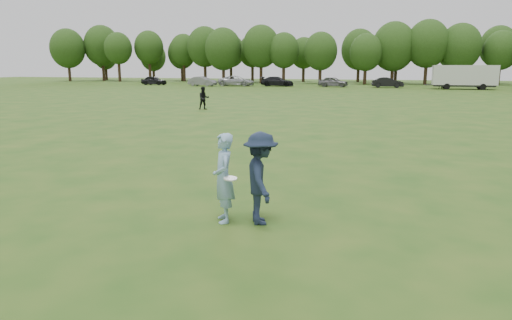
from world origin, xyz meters
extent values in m
plane|color=#234E16|center=(0.00, 0.00, 0.00)|extent=(200.00, 200.00, 0.00)
imported|color=#8DB6DA|center=(-0.38, 0.16, 0.91)|extent=(0.70, 0.79, 1.83)
imported|color=#1A253A|center=(0.38, 0.26, 0.94)|extent=(1.13, 1.39, 1.87)
imported|color=black|center=(-10.21, 22.58, 0.83)|extent=(1.01, 0.97, 1.65)
imported|color=#262626|center=(9.33, 59.98, 0.78)|extent=(1.48, 0.60, 1.55)
imported|color=black|center=(-34.94, 60.31, 0.73)|extent=(4.39, 2.08, 1.45)
imported|color=slate|center=(-25.55, 58.57, 0.73)|extent=(4.62, 2.12, 1.47)
imported|color=#AFB0B5|center=(-20.48, 60.28, 0.78)|extent=(5.69, 2.78, 1.56)
imported|color=black|center=(-14.16, 61.16, 0.74)|extent=(5.11, 2.14, 1.47)
imported|color=slate|center=(-5.58, 61.37, 0.76)|extent=(4.57, 2.12, 1.51)
imported|color=black|center=(2.26, 61.00, 0.74)|extent=(4.60, 1.96, 1.48)
cylinder|color=white|center=(-0.14, -0.08, 0.98)|extent=(0.27, 0.27, 0.07)
cube|color=silver|center=(12.14, 59.21, 1.90)|extent=(8.00, 2.50, 2.60)
cube|color=black|center=(12.14, 59.21, 0.50)|extent=(7.60, 2.30, 0.25)
cylinder|color=black|center=(9.94, 57.96, 0.40)|extent=(0.80, 0.25, 0.80)
cylinder|color=black|center=(9.94, 60.46, 0.40)|extent=(0.80, 0.25, 0.80)
cylinder|color=black|center=(14.34, 57.96, 0.40)|extent=(0.80, 0.25, 0.80)
cylinder|color=black|center=(14.34, 60.46, 0.40)|extent=(0.80, 0.25, 0.80)
cube|color=#333333|center=(7.74, 59.21, 0.55)|extent=(1.20, 0.15, 0.12)
cylinder|color=#332114|center=(-60.68, 72.20, 1.81)|extent=(0.56, 0.56, 3.63)
ellipsoid|color=#223C14|center=(-60.68, 72.20, 6.55)|extent=(6.88, 6.88, 7.91)
cylinder|color=#332114|center=(-55.50, 76.37, 2.06)|extent=(0.56, 0.56, 4.13)
ellipsoid|color=#223C14|center=(-55.50, 76.37, 7.21)|extent=(7.25, 7.25, 8.34)
cylinder|color=#332114|center=(-49.35, 72.76, 2.09)|extent=(0.56, 0.56, 4.18)
ellipsoid|color=#223C14|center=(-49.35, 72.76, 6.48)|extent=(5.42, 5.42, 6.23)
cylinder|color=#332114|center=(-44.47, 76.22, 2.13)|extent=(0.56, 0.56, 4.26)
ellipsoid|color=#223C14|center=(-44.47, 76.22, 6.72)|extent=(5.79, 5.79, 6.66)
cylinder|color=#332114|center=(-37.59, 77.79, 1.96)|extent=(0.56, 0.56, 3.91)
ellipsoid|color=#223C14|center=(-37.59, 77.79, 6.24)|extent=(5.47, 5.47, 6.29)
cylinder|color=#332114|center=(-32.29, 76.03, 1.92)|extent=(0.56, 0.56, 3.83)
ellipsoid|color=#223C14|center=(-32.29, 76.03, 6.70)|extent=(6.75, 6.75, 7.76)
cylinder|color=#332114|center=(-27.39, 73.06, 1.63)|extent=(0.56, 0.56, 3.25)
ellipsoid|color=#223C14|center=(-27.39, 73.06, 6.13)|extent=(6.76, 6.76, 7.78)
cylinder|color=#332114|center=(-20.22, 73.48, 1.86)|extent=(0.56, 0.56, 3.71)
ellipsoid|color=#223C14|center=(-20.22, 73.48, 6.55)|extent=(6.68, 6.68, 7.68)
cylinder|color=#332114|center=(-15.90, 73.09, 1.73)|extent=(0.56, 0.56, 3.46)
ellipsoid|color=#223C14|center=(-15.90, 73.09, 5.79)|extent=(5.49, 5.49, 6.31)
cylinder|color=#332114|center=(-9.32, 72.95, 1.57)|extent=(0.56, 0.56, 3.14)
ellipsoid|color=#223C14|center=(-9.32, 72.95, 5.60)|extent=(5.78, 5.78, 6.64)
cylinder|color=#332114|center=(-1.61, 72.69, 1.51)|extent=(0.56, 0.56, 3.01)
ellipsoid|color=#223C14|center=(-1.61, 72.69, 5.34)|extent=(5.46, 5.46, 6.28)
cylinder|color=#332114|center=(2.83, 75.07, 1.61)|extent=(0.56, 0.56, 3.23)
ellipsoid|color=#223C14|center=(2.83, 75.07, 6.32)|extent=(7.29, 7.29, 8.38)
cylinder|color=#332114|center=(8.24, 74.97, 1.88)|extent=(0.56, 0.56, 3.77)
ellipsoid|color=#223C14|center=(8.24, 74.97, 6.72)|extent=(6.95, 6.95, 8.00)
cylinder|color=#332114|center=(13.38, 75.56, 1.66)|extent=(0.56, 0.56, 3.33)
ellipsoid|color=#223C14|center=(13.38, 75.56, 6.18)|extent=(6.71, 6.71, 7.71)
cylinder|color=#332114|center=(19.58, 75.81, 1.61)|extent=(0.56, 0.56, 3.22)
ellipsoid|color=#223C14|center=(19.58, 75.81, 5.57)|extent=(5.54, 5.54, 6.37)
cylinder|color=#332114|center=(-58.26, 81.41, 1.49)|extent=(0.56, 0.56, 2.97)
ellipsoid|color=#223C14|center=(-58.26, 81.41, 5.03)|extent=(4.85, 4.85, 5.58)
cylinder|color=#332114|center=(-47.10, 82.53, 1.36)|extent=(0.56, 0.56, 2.73)
ellipsoid|color=#223C14|center=(-47.10, 82.53, 5.05)|extent=(5.45, 5.45, 6.27)
cylinder|color=#332114|center=(-39.55, 80.93, 1.63)|extent=(0.56, 0.56, 3.25)
ellipsoid|color=#223C14|center=(-39.55, 80.93, 5.67)|extent=(5.68, 5.68, 6.53)
cylinder|color=#332114|center=(-29.72, 83.93, 1.81)|extent=(0.56, 0.56, 3.62)
ellipsoid|color=#223C14|center=(-29.72, 83.93, 6.09)|extent=(5.80, 5.80, 6.67)
cylinder|color=#332114|center=(-24.24, 81.39, 1.80)|extent=(0.56, 0.56, 3.61)
ellipsoid|color=#223C14|center=(-24.24, 81.39, 5.98)|extent=(5.58, 5.58, 6.42)
cylinder|color=#332114|center=(-13.94, 81.92, 1.65)|extent=(0.56, 0.56, 3.29)
ellipsoid|color=#223C14|center=(-13.94, 81.92, 5.55)|extent=(5.30, 5.30, 6.09)
cylinder|color=#332114|center=(-3.49, 83.39, 1.64)|extent=(0.56, 0.56, 3.28)
ellipsoid|color=#223C14|center=(-3.49, 83.39, 6.16)|extent=(6.78, 6.78, 7.79)
cylinder|color=#332114|center=(3.45, 81.85, 1.56)|extent=(0.56, 0.56, 3.11)
ellipsoid|color=#223C14|center=(3.45, 81.85, 5.38)|extent=(5.34, 5.34, 6.14)
cylinder|color=#332114|center=(12.88, 83.26, 1.75)|extent=(0.56, 0.56, 3.50)
ellipsoid|color=#223C14|center=(12.88, 83.26, 5.55)|extent=(4.82, 4.82, 5.54)
cylinder|color=#332114|center=(20.66, 83.86, 1.90)|extent=(0.56, 0.56, 3.80)
ellipsoid|color=#223C14|center=(20.66, 83.86, 6.49)|extent=(6.34, 6.34, 7.29)
camera|label=1|loc=(2.78, -8.26, 3.15)|focal=32.00mm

